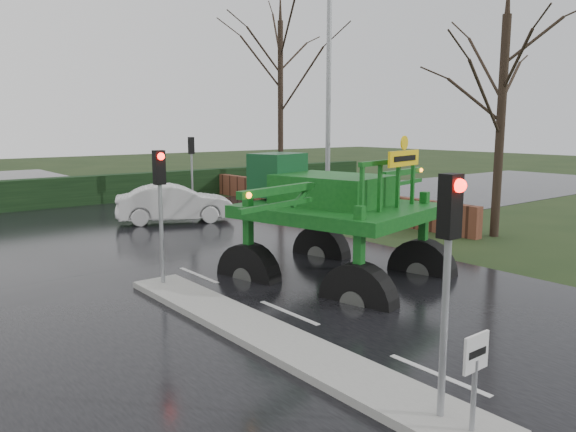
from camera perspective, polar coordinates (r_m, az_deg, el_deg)
ground at (r=10.06m, az=14.96°, el=-15.41°), size 140.00×140.00×0.00m
road_main at (r=17.55m, az=-12.33°, el=-4.60°), size 14.00×80.00×0.02m
road_cross at (r=22.97m, az=-19.00°, el=-1.62°), size 80.00×12.00×0.02m
median_island at (r=11.13m, az=-2.02°, el=-12.15°), size 1.20×10.00×0.16m
hedge_row at (r=30.45m, az=-24.18°, el=2.06°), size 44.00×0.90×1.50m
brick_wall at (r=28.11m, az=1.49°, el=2.03°), size 0.40×20.00×1.20m
keep_left_sign at (r=7.89m, az=18.50°, el=-14.32°), size 0.50×0.07×1.35m
traffic_signal_near at (r=7.68m, az=16.01°, el=-2.80°), size 0.26×0.33×3.52m
traffic_signal_mid at (r=14.31m, az=-12.88°, el=2.79°), size 0.26×0.33×3.52m
traffic_signal_far at (r=28.97m, az=-9.79°, el=6.06°), size 0.26×0.33×3.52m
street_light_right at (r=23.43m, az=3.58°, el=13.77°), size 3.85×0.30×10.00m
tree_right_near at (r=22.11m, az=20.95°, el=11.40°), size 5.60×5.60×9.64m
tree_right_far at (r=33.43m, az=-0.77°, el=13.31°), size 7.00×7.00×12.05m
crop_sprayer at (r=13.06m, az=6.48°, el=1.03°), size 8.47×6.16×4.84m
white_sedan at (r=24.56m, az=-11.37°, el=-0.63°), size 5.16×3.47×1.61m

